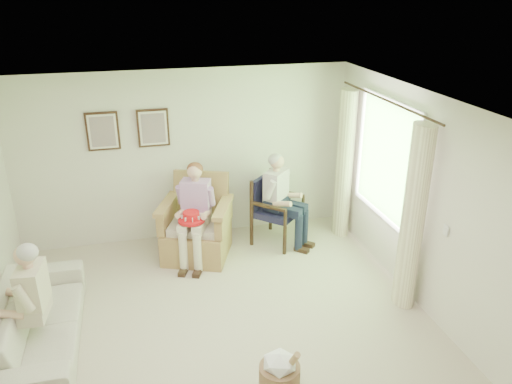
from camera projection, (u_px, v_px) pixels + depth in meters
floor at (224, 344)px, 5.54m from camera, size 5.50×5.50×0.00m
back_wall at (186, 156)px, 7.49m from camera, size 5.00×0.04×2.60m
right_wall at (438, 214)px, 5.62m from camera, size 0.04×5.50×2.60m
ceiling at (216, 115)px, 4.54m from camera, size 5.00×5.50×0.02m
window at (386, 157)px, 6.57m from camera, size 0.13×2.50×1.63m
curtain_left at (413, 220)px, 5.83m from camera, size 0.34×0.34×2.30m
curtain_right at (344, 165)px, 7.58m from camera, size 0.34×0.34×2.30m
framed_print_left at (103, 131)px, 7.01m from camera, size 0.45×0.05×0.55m
framed_print_right at (153, 128)px, 7.17m from camera, size 0.45×0.05×0.55m
wicker_armchair at (196, 231)px, 7.24m from camera, size 0.92×0.91×1.18m
wood_armchair at (276, 206)px, 7.63m from camera, size 0.66×0.62×1.02m
sofa at (37, 323)px, 5.39m from camera, size 2.15×0.84×0.63m
person_wicker at (196, 206)px, 6.92m from camera, size 0.40×0.63×1.42m
person_dark at (279, 194)px, 7.37m from camera, size 0.40×0.63×1.39m
person_sofa at (29, 296)px, 5.12m from camera, size 0.42×0.62×1.28m
red_hat at (191, 218)px, 6.77m from camera, size 0.36×0.36×0.14m
hatbox at (280, 373)px, 4.81m from camera, size 0.46×0.46×0.59m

